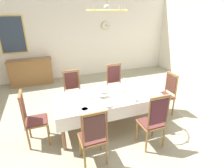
% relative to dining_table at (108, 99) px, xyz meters
% --- Properties ---
extents(ground, '(7.77, 7.08, 0.04)m').
position_rel_dining_table_xyz_m(ground, '(0.00, 0.11, -0.71)').
color(ground, '#9C977F').
extents(back_wall, '(7.77, 0.08, 3.17)m').
position_rel_dining_table_xyz_m(back_wall, '(0.00, 3.69, 0.89)').
color(back_wall, white).
rests_on(back_wall, ground).
extents(dining_table, '(2.28, 1.06, 0.77)m').
position_rel_dining_table_xyz_m(dining_table, '(0.00, 0.00, 0.00)').
color(dining_table, brown).
rests_on(dining_table, ground).
extents(tablecloth, '(2.30, 1.08, 0.28)m').
position_rel_dining_table_xyz_m(tablecloth, '(0.00, 0.00, 0.01)').
color(tablecloth, white).
rests_on(tablecloth, dining_table).
extents(chair_south_a, '(0.44, 0.42, 1.09)m').
position_rel_dining_table_xyz_m(chair_south_a, '(-0.60, -0.93, -0.13)').
color(chair_south_a, olive).
rests_on(chair_south_a, ground).
extents(chair_north_a, '(0.44, 0.42, 1.10)m').
position_rel_dining_table_xyz_m(chair_north_a, '(-0.60, 0.93, -0.12)').
color(chair_north_a, olive).
rests_on(chair_north_a, ground).
extents(chair_south_b, '(0.44, 0.42, 1.15)m').
position_rel_dining_table_xyz_m(chair_south_b, '(0.56, -0.94, -0.11)').
color(chair_south_b, '#94602E').
rests_on(chair_south_b, ground).
extents(chair_north_b, '(0.44, 0.42, 1.14)m').
position_rel_dining_table_xyz_m(chair_north_b, '(0.56, 0.94, -0.11)').
color(chair_north_b, brown).
rests_on(chair_north_b, ground).
extents(chair_head_west, '(0.42, 0.44, 1.12)m').
position_rel_dining_table_xyz_m(chair_head_west, '(-1.55, 0.00, -0.12)').
color(chair_head_west, olive).
rests_on(chair_head_west, ground).
extents(chair_head_east, '(0.42, 0.44, 1.07)m').
position_rel_dining_table_xyz_m(chair_head_east, '(1.54, 0.00, -0.13)').
color(chair_head_east, brown).
rests_on(chair_head_east, ground).
extents(soup_tureen, '(0.27, 0.27, 0.21)m').
position_rel_dining_table_xyz_m(soup_tureen, '(-0.11, 0.00, 0.18)').
color(soup_tureen, silver).
rests_on(soup_tureen, tablecloth).
extents(candlestick_west, '(0.07, 0.07, 0.34)m').
position_rel_dining_table_xyz_m(candlestick_west, '(-0.38, 0.00, 0.21)').
color(candlestick_west, gold).
rests_on(candlestick_west, tablecloth).
extents(candlestick_east, '(0.07, 0.07, 0.36)m').
position_rel_dining_table_xyz_m(candlestick_east, '(0.38, 0.00, 0.22)').
color(candlestick_east, gold).
rests_on(candlestick_east, tablecloth).
extents(bowl_near_left, '(0.15, 0.15, 0.03)m').
position_rel_dining_table_xyz_m(bowl_near_left, '(-0.60, -0.40, 0.09)').
color(bowl_near_left, silver).
rests_on(bowl_near_left, tablecloth).
extents(bowl_near_right, '(0.17, 0.17, 0.04)m').
position_rel_dining_table_xyz_m(bowl_near_right, '(0.42, -0.41, 0.10)').
color(bowl_near_right, silver).
rests_on(bowl_near_right, tablecloth).
extents(bowl_far_left, '(0.16, 0.16, 0.04)m').
position_rel_dining_table_xyz_m(bowl_far_left, '(-0.47, 0.41, 0.10)').
color(bowl_far_left, silver).
rests_on(bowl_far_left, tablecloth).
extents(bowl_far_right, '(0.20, 0.20, 0.04)m').
position_rel_dining_table_xyz_m(bowl_far_right, '(-0.16, -0.43, 0.10)').
color(bowl_far_right, silver).
rests_on(bowl_far_right, tablecloth).
extents(spoon_primary, '(0.04, 0.18, 0.01)m').
position_rel_dining_table_xyz_m(spoon_primary, '(-0.71, -0.37, 0.08)').
color(spoon_primary, gold).
rests_on(spoon_primary, tablecloth).
extents(spoon_secondary, '(0.05, 0.18, 0.01)m').
position_rel_dining_table_xyz_m(spoon_secondary, '(0.54, -0.38, 0.08)').
color(spoon_secondary, gold).
rests_on(spoon_secondary, tablecloth).
extents(sideboard, '(1.44, 0.48, 0.90)m').
position_rel_dining_table_xyz_m(sideboard, '(-1.67, 3.37, -0.24)').
color(sideboard, olive).
rests_on(sideboard, ground).
extents(mounted_clock, '(0.32, 0.06, 0.32)m').
position_rel_dining_table_xyz_m(mounted_clock, '(1.24, 3.61, 1.22)').
color(mounted_clock, '#D1B251').
extents(framed_painting, '(0.82, 0.05, 1.23)m').
position_rel_dining_table_xyz_m(framed_painting, '(-2.06, 3.62, 1.02)').
color(framed_painting, '#D1B251').
extents(chandelier, '(0.75, 0.75, 0.66)m').
position_rel_dining_table_xyz_m(chandelier, '(-0.00, 0.00, 1.80)').
color(chandelier, gold).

